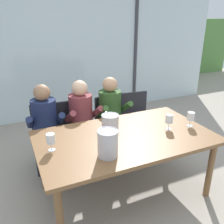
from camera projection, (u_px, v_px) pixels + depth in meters
ground at (95, 151)px, 3.74m from camera, size 14.00×14.00×0.00m
window_glass_panel at (63, 53)px, 4.67m from camera, size 7.10×0.03×2.60m
window_mullion_right at (135, 48)px, 5.26m from camera, size 0.06×0.06×2.60m
hillside_vineyard at (40, 52)px, 7.42m from camera, size 13.10×2.40×1.88m
dining_table at (125, 142)px, 2.64m from camera, size 1.90×1.10×0.75m
chair_near_curtain at (48, 131)px, 3.28m from camera, size 0.48×0.48×0.86m
chair_left_of_center at (78, 127)px, 3.41m from camera, size 0.47×0.47×0.86m
chair_center at (111, 121)px, 3.61m from camera, size 0.48×0.48×0.86m
chair_right_of_center at (136, 116)px, 3.77m from camera, size 0.49×0.49×0.86m
person_navy_polo at (46, 125)px, 3.07m from camera, size 0.48×0.63×1.18m
person_maroon_top at (83, 118)px, 3.26m from camera, size 0.48×0.62×1.18m
person_olive_shirt at (112, 113)px, 3.43m from camera, size 0.48×0.62×1.18m
ice_bucket_primary at (108, 143)px, 2.19m from camera, size 0.20×0.20×0.26m
ice_bucket_secondary at (110, 124)px, 2.61m from camera, size 0.19×0.19×0.23m
wine_glass_by_left_taster at (191, 117)px, 2.80m from camera, size 0.08×0.08×0.17m
wine_glass_near_bucket at (51, 139)px, 2.29m from camera, size 0.08×0.08×0.17m
wine_glass_center_pour at (169, 119)px, 2.73m from camera, size 0.08×0.08×0.17m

